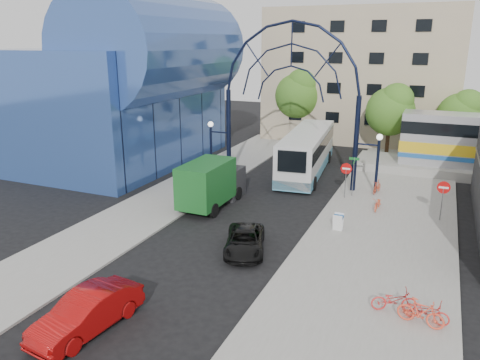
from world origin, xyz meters
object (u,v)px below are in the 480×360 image
at_px(tree_north_b, 300,93).
at_px(bike_near_a, 378,203).
at_px(green_truck, 212,183).
at_px(black_suv, 245,241).
at_px(city_bus, 307,151).
at_px(bike_far_b, 421,312).
at_px(street_name_sign, 354,168).
at_px(bike_far_c, 394,300).
at_px(bike_far_a, 426,311).
at_px(bike_near_b, 377,187).
at_px(stop_sign, 346,172).
at_px(red_sedan, 87,312).
at_px(tree_north_c, 462,113).
at_px(do_not_enter_sign, 443,191).
at_px(gateway_arch, 291,71).
at_px(sandwich_board, 338,220).
at_px(tree_north_a, 392,109).

relative_size(tree_north_b, bike_near_a, 5.00).
height_order(green_truck, bike_near_a, green_truck).
bearing_deg(black_suv, green_truck, 110.65).
bearing_deg(city_bus, bike_far_b, -68.88).
distance_m(street_name_sign, bike_far_c, 14.82).
relative_size(city_bus, bike_far_a, 7.37).
bearing_deg(bike_near_b, bike_far_b, -66.17).
bearing_deg(bike_near_a, city_bus, 136.69).
height_order(stop_sign, bike_near_b, stop_sign).
bearing_deg(city_bus, red_sedan, -99.44).
height_order(city_bus, black_suv, city_bus).
bearing_deg(tree_north_c, black_suv, -111.59).
xyz_separation_m(do_not_enter_sign, bike_near_b, (-4.28, 4.00, -1.39)).
height_order(city_bus, bike_far_a, city_bus).
relative_size(gateway_arch, green_truck, 2.18).
xyz_separation_m(stop_sign, do_not_enter_sign, (6.20, -2.00, -0.02)).
bearing_deg(green_truck, bike_near_a, 17.43).
height_order(do_not_enter_sign, bike_near_a, do_not_enter_sign).
bearing_deg(bike_near_b, gateway_arch, -169.30).
bearing_deg(bike_near_a, do_not_enter_sign, -2.81).
xyz_separation_m(street_name_sign, red_sedan, (-6.37, -19.94, -1.36)).
bearing_deg(city_bus, street_name_sign, -52.71).
xyz_separation_m(sandwich_board, red_sedan, (-6.77, -13.32, 0.03)).
xyz_separation_m(stop_sign, bike_near_b, (1.92, 2.00, -1.40)).
bearing_deg(street_name_sign, black_suv, -107.69).
bearing_deg(tree_north_c, sandwich_board, -106.55).
bearing_deg(street_name_sign, red_sedan, -107.71).
relative_size(black_suv, red_sedan, 0.91).
xyz_separation_m(black_suv, red_sedan, (-2.81, -8.80, 0.18)).
distance_m(red_sedan, bike_far_b, 12.76).
relative_size(stop_sign, bike_far_a, 1.43).
relative_size(bike_near_a, bike_far_c, 0.88).
distance_m(sandwich_board, red_sedan, 14.94).
xyz_separation_m(tree_north_a, tree_north_c, (6.00, 2.00, -0.33)).
xyz_separation_m(stop_sign, bike_far_c, (4.65, -13.51, -1.39)).
bearing_deg(green_truck, gateway_arch, 65.53).
relative_size(bike_far_b, bike_far_c, 0.99).
bearing_deg(street_name_sign, tree_north_a, 86.04).
bearing_deg(bike_near_a, sandwich_board, -106.70).
height_order(gateway_arch, tree_north_c, gateway_arch).
bearing_deg(bike_far_b, stop_sign, 33.38).
xyz_separation_m(stop_sign, sandwich_board, (0.80, -6.02, -1.25)).
relative_size(gateway_arch, sandwich_board, 13.80).
bearing_deg(city_bus, black_suv, -91.53).
xyz_separation_m(black_suv, bike_near_b, (5.08, 12.53, -0.00)).
distance_m(gateway_arch, red_sedan, 22.74).
bearing_deg(black_suv, tree_north_b, 81.98).
relative_size(black_suv, bike_far_b, 2.38).
xyz_separation_m(bike_near_b, bike_far_a, (3.96, -15.81, -0.01)).
height_order(do_not_enter_sign, bike_far_b, do_not_enter_sign).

